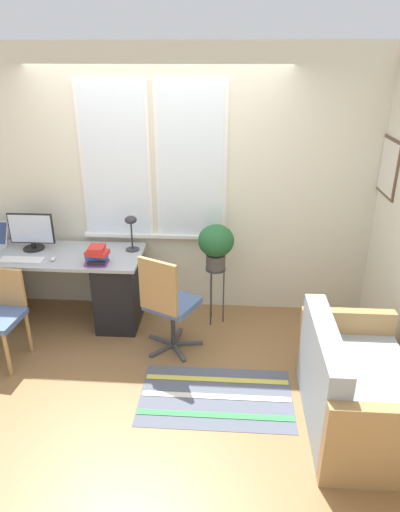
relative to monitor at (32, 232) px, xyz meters
The scene contains 13 objects.
ground_plane 1.65m from the monitor, 19.27° to the right, with size 14.00×14.00×0.00m, color olive.
wall_back_with_window 1.38m from the monitor, 14.02° to the left, with size 9.00×0.12×2.70m.
desk 0.59m from the monitor, 27.67° to the right, with size 1.85×0.69×0.76m.
monitor is the anchor object (origin of this frame).
keyboard 0.35m from the monitor, 90.84° to the right, with size 0.42×0.14×0.02m.
mouse 0.44m from the monitor, 42.35° to the right, with size 0.04×0.07×0.04m.
desk_lamp 1.02m from the monitor, ahead, with size 0.14×0.14×0.36m.
book_stack 0.81m from the monitor, 22.52° to the right, with size 0.23×0.19×0.18m.
office_chair_swivel 1.62m from the monitor, 22.12° to the right, with size 0.56×0.57×0.99m.
couch_loveseat 3.34m from the monitor, 25.47° to the right, with size 0.76×1.22×0.82m.
plant_stand 1.91m from the monitor, ahead, with size 0.20×0.20×0.62m.
potted_plant 1.86m from the monitor, ahead, with size 0.35×0.35×0.45m.
floor_rug_striped 2.45m from the monitor, 32.28° to the right, with size 1.25×0.74×0.01m.
Camera 1 is at (0.70, -3.72, 2.59)m, focal length 32.00 mm.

